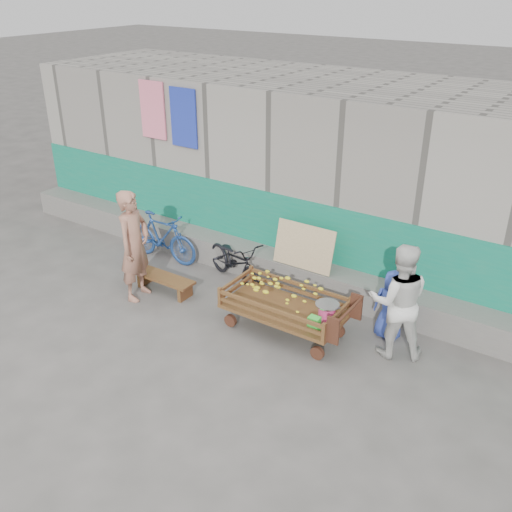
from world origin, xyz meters
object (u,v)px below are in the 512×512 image
Objects in this scene: banana_cart at (282,298)px; bicycle_dark at (235,261)px; child at (391,305)px; vendor_man at (134,246)px; bicycle_blue at (162,237)px; woman at (398,301)px; bench at (164,280)px.

bicycle_dark is at bearing 150.32° from banana_cart.
child is at bearing -67.93° from bicycle_dark.
vendor_man is 1.38m from bicycle_blue.
vendor_man reaches higher than woman.
vendor_man is at bearing -157.25° from bicycle_blue.
vendor_man reaches higher than bench.
banana_cart is at bearing -107.06° from bicycle_blue.
bicycle_dark is (-2.88, 0.39, -0.40)m from woman.
child is at bearing 28.76° from banana_cart.
child is (3.47, 0.79, 0.32)m from bench.
bicycle_blue reaches higher than banana_cart.
bicycle_blue is (-0.79, 0.85, 0.24)m from bench.
banana_cart reaches higher than bench.
child reaches higher than banana_cart.
bench is 0.60× the size of vendor_man.
bench is 1.18m from bicycle_dark.
banana_cart is 1.82× the size of child.
bench is 1.18m from bicycle_blue.
bicycle_dark reaches higher than bench.
vendor_man reaches higher than child.
woman is (3.67, 0.45, 0.61)m from bench.
child is at bearing -93.09° from bicycle_blue.
child is 0.67× the size of bicycle_dark.
banana_cart is 2.45m from vendor_man.
child is at bearing 12.82° from bench.
bench is at bearing -178.13° from banana_cart.
banana_cart is 1.57m from bicycle_dark.
bicycle_blue is (-4.26, 0.06, -0.07)m from child.
bicycle_dark is at bearing -6.25° from child.
bench is at bearing 159.99° from bicycle_dark.
bench is 3.57m from child.
child reaches higher than bench.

